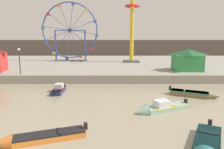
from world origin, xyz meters
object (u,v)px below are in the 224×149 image
object	(u,v)px
motorboat_orange_hull	(35,138)
motorboat_seafoam	(158,108)
promenade_lamp_near	(20,57)
drop_tower_yellow_tower	(132,21)
carnival_booth_green_kiosk	(188,59)
motorboat_navy_blue	(60,88)
motorboat_teal_painted	(207,147)
ferris_wheel_blue_frame	(70,31)
motorboat_olive_wood	(197,94)

from	to	relation	value
motorboat_orange_hull	motorboat_seafoam	distance (m)	9.75
motorboat_seafoam	promenade_lamp_near	world-z (taller)	promenade_lamp_near
drop_tower_yellow_tower	carnival_booth_green_kiosk	world-z (taller)	drop_tower_yellow_tower
motorboat_orange_hull	motorboat_navy_blue	size ratio (longest dim) A/B	1.35
promenade_lamp_near	drop_tower_yellow_tower	bearing A→B (deg)	38.89
motorboat_teal_painted	ferris_wheel_blue_frame	xyz separation A→B (m)	(-13.07, 31.83, 6.35)
motorboat_olive_wood	motorboat_teal_painted	distance (m)	11.16
drop_tower_yellow_tower	carnival_booth_green_kiosk	size ratio (longest dim) A/B	3.58
ferris_wheel_blue_frame	promenade_lamp_near	world-z (taller)	ferris_wheel_blue_frame
motorboat_navy_blue	promenade_lamp_near	size ratio (longest dim) A/B	1.19
motorboat_olive_wood	drop_tower_yellow_tower	distance (m)	21.50
motorboat_olive_wood	motorboat_seafoam	xyz separation A→B (m)	(-4.84, -4.27, -0.02)
motorboat_orange_hull	drop_tower_yellow_tower	xyz separation A→B (m)	(8.12, 28.73, 8.24)
motorboat_seafoam	motorboat_navy_blue	size ratio (longest dim) A/B	1.26
ferris_wheel_blue_frame	carnival_booth_green_kiosk	bearing A→B (deg)	-32.21
promenade_lamp_near	motorboat_navy_blue	bearing A→B (deg)	-36.36
motorboat_seafoam	ferris_wheel_blue_frame	distance (m)	28.77
motorboat_orange_hull	drop_tower_yellow_tower	size ratio (longest dim) A/B	0.35
motorboat_olive_wood	motorboat_orange_hull	size ratio (longest dim) A/B	0.87
carnival_booth_green_kiosk	motorboat_olive_wood	bearing A→B (deg)	-100.55
motorboat_orange_hull	ferris_wheel_blue_frame	distance (m)	31.55
carnival_booth_green_kiosk	drop_tower_yellow_tower	bearing A→B (deg)	127.75
motorboat_orange_hull	motorboat_seafoam	world-z (taller)	motorboat_seafoam
promenade_lamp_near	motorboat_teal_painted	bearing A→B (deg)	-45.61
motorboat_seafoam	carnival_booth_green_kiosk	distance (m)	15.60
motorboat_orange_hull	ferris_wheel_blue_frame	world-z (taller)	ferris_wheel_blue_frame
drop_tower_yellow_tower	carnival_booth_green_kiosk	xyz separation A→B (m)	(7.05, -9.75, -5.83)
ferris_wheel_blue_frame	motorboat_olive_wood	bearing A→B (deg)	-52.09
drop_tower_yellow_tower	ferris_wheel_blue_frame	bearing A→B (deg)	170.28
motorboat_olive_wood	drop_tower_yellow_tower	size ratio (longest dim) A/B	0.30
motorboat_olive_wood	motorboat_seafoam	size ratio (longest dim) A/B	0.94
motorboat_navy_blue	carnival_booth_green_kiosk	distance (m)	18.12
carnival_booth_green_kiosk	promenade_lamp_near	xyz separation A→B (m)	(-22.54, -2.74, 0.66)
ferris_wheel_blue_frame	promenade_lamp_near	bearing A→B (deg)	-105.16
motorboat_orange_hull	motorboat_teal_painted	xyz separation A→B (m)	(9.63, -1.13, 0.03)
motorboat_navy_blue	motorboat_teal_painted	size ratio (longest dim) A/B	0.83
ferris_wheel_blue_frame	carnival_booth_green_kiosk	xyz separation A→B (m)	(18.62, -11.73, -3.96)
motorboat_seafoam	drop_tower_yellow_tower	distance (m)	24.92
ferris_wheel_blue_frame	carnival_booth_green_kiosk	world-z (taller)	ferris_wheel_blue_frame
motorboat_olive_wood	carnival_booth_green_kiosk	world-z (taller)	carnival_booth_green_kiosk
motorboat_olive_wood	ferris_wheel_blue_frame	bearing A→B (deg)	153.46
motorboat_orange_hull	motorboat_navy_blue	distance (m)	11.81
motorboat_olive_wood	ferris_wheel_blue_frame	xyz separation A→B (m)	(-16.53, 21.23, 6.35)
motorboat_orange_hull	motorboat_seafoam	xyz separation A→B (m)	(8.25, 5.21, 0.02)
motorboat_navy_blue	drop_tower_yellow_tower	xyz separation A→B (m)	(9.39, 16.98, 8.21)
motorboat_olive_wood	motorboat_seafoam	distance (m)	6.45
motorboat_orange_hull	drop_tower_yellow_tower	bearing A→B (deg)	-125.62
ferris_wheel_blue_frame	promenade_lamp_near	xyz separation A→B (m)	(-3.92, -14.47, -3.31)
motorboat_teal_painted	motorboat_seafoam	bearing A→B (deg)	-141.25
motorboat_navy_blue	carnival_booth_green_kiosk	xyz separation A→B (m)	(16.44, 7.24, 2.38)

